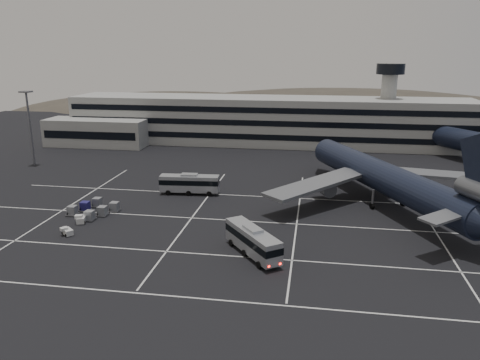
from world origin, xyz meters
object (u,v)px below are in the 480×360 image
Objects in this scene: trijet_main at (385,178)px; tug_a at (81,219)px; bus_far at (190,183)px; bus_near at (253,240)px; uld_cluster at (94,209)px.

trijet_main is 54.23m from tug_a.
tug_a is at bearing 139.60° from bus_far.
bus_near is 0.93× the size of bus_far.
bus_near is (-21.04, -25.67, -2.96)m from trijet_main.
tug_a is (-13.63, -18.68, -1.61)m from bus_far.
tug_a is (-30.00, 7.89, -1.61)m from bus_near.
uld_cluster is (-30.13, 12.70, -1.46)m from bus_near.
uld_cluster reaches higher than tug_a.
trijet_main reaches higher than uld_cluster.
trijet_main is at bearing 1.89° from tug_a.
bus_near is 1.18× the size of uld_cluster.
bus_near reaches higher than bus_far.
uld_cluster is (-51.17, -12.96, -4.42)m from trijet_main.
trijet_main is at bearing 14.21° from uld_cluster.
trijet_main is 52.97m from uld_cluster.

